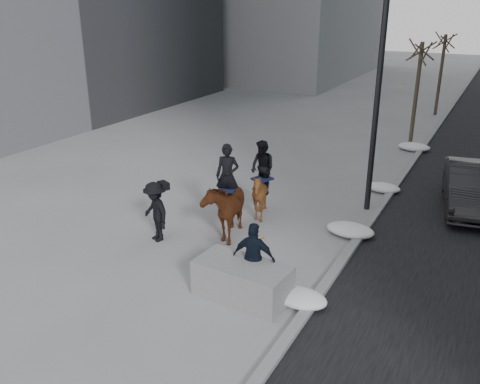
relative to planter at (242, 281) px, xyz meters
The scene contains 12 objects.
ground 2.04m from the planter, 136.10° to the left, with size 120.00×120.00×0.00m, color gray.
curb 11.50m from the planter, 82.18° to the left, with size 0.25×90.00×0.12m, color gray.
planter is the anchor object (origin of this frame).
car_near 9.26m from the planter, 63.49° to the left, with size 1.56×4.48×1.48m, color black.
tree_near 15.32m from the planter, 86.36° to the left, with size 1.20×1.20×5.27m, color #372D20, non-canonical shape.
tree_far 23.07m from the planter, 87.60° to the left, with size 1.20×1.20×5.13m, color #382921, non-canonical shape.
mounted_left 3.48m from the planter, 125.98° to the left, with size 1.50×2.28×2.71m.
mounted_right 4.65m from the planter, 110.75° to the left, with size 1.78×1.87×2.49m.
feeder 0.59m from the planter, 73.53° to the left, with size 1.08×0.92×1.75m.
camera_crew 3.91m from the planter, 157.12° to the left, with size 1.31×1.09×1.75m.
lamppost 8.17m from the planter, 80.12° to the left, with size 0.25×0.80×9.09m.
snow_piles 7.21m from the planter, 79.90° to the left, with size 1.42×14.98×0.36m.
Camera 1 is at (6.17, -10.41, 6.54)m, focal length 38.00 mm.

